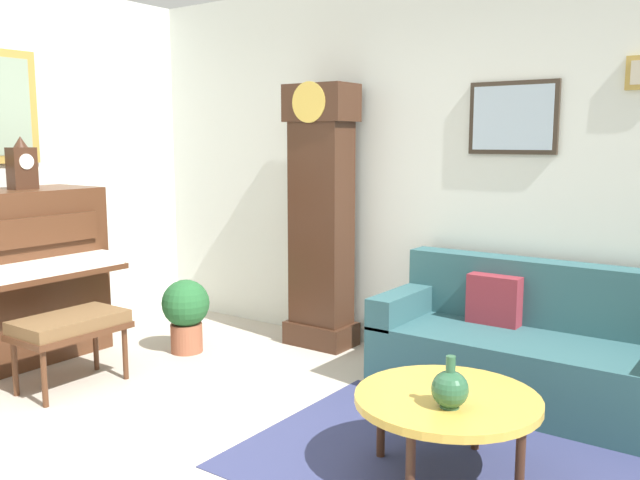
{
  "coord_description": "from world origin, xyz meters",
  "views": [
    {
      "loc": [
        2.35,
        -2.1,
        1.6
      ],
      "look_at": [
        -0.1,
        1.32,
        0.98
      ],
      "focal_mm": 37.87,
      "sensor_mm": 36.0,
      "label": 1
    }
  ],
  "objects_px": {
    "piano_bench": "(70,327)",
    "couch": "(533,351)",
    "mantel_clock": "(22,165)",
    "potted_plant": "(186,311)",
    "coffee_table": "(447,401)",
    "green_jug": "(450,389)",
    "piano": "(0,278)",
    "grandfather_clock": "(321,224)"
  },
  "relations": [
    {
      "from": "piano_bench",
      "to": "couch",
      "type": "distance_m",
      "value": 2.95
    },
    {
      "from": "mantel_clock",
      "to": "potted_plant",
      "type": "distance_m",
      "value": 1.58
    },
    {
      "from": "coffee_table",
      "to": "green_jug",
      "type": "relative_size",
      "value": 3.67
    },
    {
      "from": "piano",
      "to": "coffee_table",
      "type": "relative_size",
      "value": 1.64
    },
    {
      "from": "couch",
      "to": "mantel_clock",
      "type": "height_order",
      "value": "mantel_clock"
    },
    {
      "from": "grandfather_clock",
      "to": "coffee_table",
      "type": "xyz_separation_m",
      "value": [
        1.72,
        -1.39,
        -0.59
      ]
    },
    {
      "from": "couch",
      "to": "coffee_table",
      "type": "xyz_separation_m",
      "value": [
        -0.01,
        -1.21,
        0.07
      ]
    },
    {
      "from": "couch",
      "to": "mantel_clock",
      "type": "xyz_separation_m",
      "value": [
        -3.31,
        -1.33,
        1.11
      ]
    },
    {
      "from": "mantel_clock",
      "to": "couch",
      "type": "bearing_deg",
      "value": 21.84
    },
    {
      "from": "mantel_clock",
      "to": "green_jug",
      "type": "height_order",
      "value": "mantel_clock"
    },
    {
      "from": "green_jug",
      "to": "mantel_clock",
      "type": "bearing_deg",
      "value": 179.8
    },
    {
      "from": "piano",
      "to": "potted_plant",
      "type": "bearing_deg",
      "value": 48.52
    },
    {
      "from": "piano",
      "to": "grandfather_clock",
      "type": "bearing_deg",
      "value": 47.51
    },
    {
      "from": "piano_bench",
      "to": "mantel_clock",
      "type": "height_order",
      "value": "mantel_clock"
    },
    {
      "from": "piano",
      "to": "couch",
      "type": "relative_size",
      "value": 0.76
    },
    {
      "from": "mantel_clock",
      "to": "green_jug",
      "type": "bearing_deg",
      "value": -0.2
    },
    {
      "from": "piano_bench",
      "to": "couch",
      "type": "xyz_separation_m",
      "value": [
        2.52,
        1.54,
        -0.09
      ]
    },
    {
      "from": "mantel_clock",
      "to": "green_jug",
      "type": "xyz_separation_m",
      "value": [
        3.36,
        -0.01,
        -0.93
      ]
    },
    {
      "from": "piano_bench",
      "to": "green_jug",
      "type": "height_order",
      "value": "green_jug"
    },
    {
      "from": "piano_bench",
      "to": "grandfather_clock",
      "type": "bearing_deg",
      "value": 65.44
    },
    {
      "from": "piano",
      "to": "green_jug",
      "type": "relative_size",
      "value": 6.0
    },
    {
      "from": "couch",
      "to": "coffee_table",
      "type": "distance_m",
      "value": 1.21
    },
    {
      "from": "green_jug",
      "to": "potted_plant",
      "type": "bearing_deg",
      "value": 163.25
    },
    {
      "from": "piano_bench",
      "to": "grandfather_clock",
      "type": "xyz_separation_m",
      "value": [
        0.78,
        1.71,
        0.56
      ]
    },
    {
      "from": "grandfather_clock",
      "to": "couch",
      "type": "xyz_separation_m",
      "value": [
        1.74,
        -0.17,
        -0.65
      ]
    },
    {
      "from": "mantel_clock",
      "to": "coffee_table",
      "type": "bearing_deg",
      "value": 1.97
    },
    {
      "from": "grandfather_clock",
      "to": "coffee_table",
      "type": "bearing_deg",
      "value": -38.84
    },
    {
      "from": "piano_bench",
      "to": "potted_plant",
      "type": "xyz_separation_m",
      "value": [
        0.06,
        0.95,
        -0.08
      ]
    },
    {
      "from": "piano",
      "to": "couch",
      "type": "bearing_deg",
      "value": 25.03
    },
    {
      "from": "piano",
      "to": "piano_bench",
      "type": "distance_m",
      "value": 0.83
    },
    {
      "from": "piano",
      "to": "couch",
      "type": "distance_m",
      "value": 3.67
    },
    {
      "from": "potted_plant",
      "to": "couch",
      "type": "bearing_deg",
      "value": 13.31
    },
    {
      "from": "piano",
      "to": "potted_plant",
      "type": "xyz_separation_m",
      "value": [
        0.85,
        0.97,
        -0.31
      ]
    },
    {
      "from": "grandfather_clock",
      "to": "couch",
      "type": "bearing_deg",
      "value": -5.7
    },
    {
      "from": "mantel_clock",
      "to": "potted_plant",
      "type": "bearing_deg",
      "value": 41.2
    },
    {
      "from": "green_jug",
      "to": "potted_plant",
      "type": "height_order",
      "value": "green_jug"
    },
    {
      "from": "grandfather_clock",
      "to": "green_jug",
      "type": "height_order",
      "value": "grandfather_clock"
    },
    {
      "from": "piano_bench",
      "to": "couch",
      "type": "relative_size",
      "value": 0.37
    },
    {
      "from": "piano_bench",
      "to": "potted_plant",
      "type": "bearing_deg",
      "value": 86.51
    },
    {
      "from": "piano_bench",
      "to": "grandfather_clock",
      "type": "distance_m",
      "value": 1.96
    },
    {
      "from": "mantel_clock",
      "to": "potted_plant",
      "type": "relative_size",
      "value": 0.68
    },
    {
      "from": "green_jug",
      "to": "potted_plant",
      "type": "xyz_separation_m",
      "value": [
        -2.51,
        0.76,
        -0.17
      ]
    }
  ]
}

